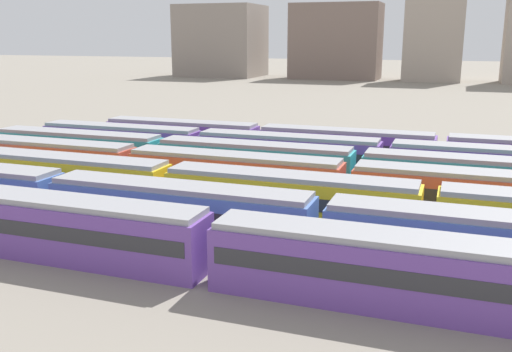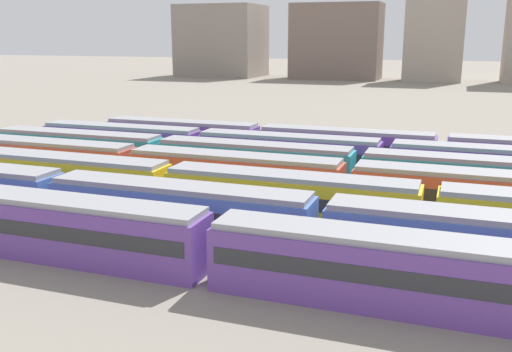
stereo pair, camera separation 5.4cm
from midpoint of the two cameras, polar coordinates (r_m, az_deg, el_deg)
ground_plane at (r=53.45m, az=-15.27°, el=-0.85°), size 600.00×600.00×0.00m
train_track_0 at (r=29.05m, az=13.03°, el=-9.12°), size 93.60×3.06×3.75m
train_track_1 at (r=34.56m, az=6.44°, el=-5.11°), size 74.70×3.06×3.75m
train_track_3 at (r=43.79m, az=21.45°, el=-1.93°), size 93.60×3.06×3.75m
train_track_5 at (r=56.02m, az=3.22°, el=2.28°), size 55.80×3.06×3.75m
train_track_6 at (r=58.98m, az=18.03°, el=2.20°), size 74.70×3.06×3.75m
distant_building_0 at (r=197.48m, az=-3.43°, el=13.32°), size 26.42×21.59×23.29m
distant_building_1 at (r=185.82m, az=8.05°, el=13.16°), size 27.48×14.59×23.16m
distant_building_2 at (r=182.15m, az=17.47°, el=13.56°), size 16.77×13.20×28.78m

